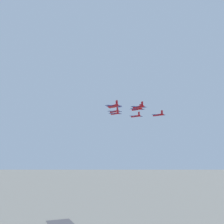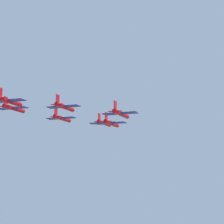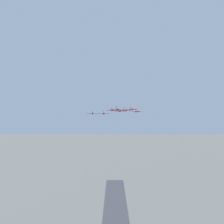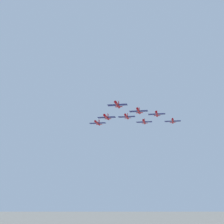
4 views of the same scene
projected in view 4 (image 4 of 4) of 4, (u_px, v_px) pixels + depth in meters
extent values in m
cylinder|color=#B20C14|center=(117.00, 105.00, 138.93)|extent=(3.45, 9.46, 1.16)
cube|color=navy|center=(117.00, 105.00, 139.53)|extent=(9.18, 4.62, 0.19)
cube|color=#B20C14|center=(119.00, 104.00, 142.98)|extent=(0.56, 1.67, 2.31)
cube|color=#B20C14|center=(119.00, 107.00, 142.63)|extent=(3.55, 1.95, 0.13)
cylinder|color=#B20C14|center=(138.00, 111.00, 150.25)|extent=(3.45, 9.46, 1.16)
cube|color=navy|center=(139.00, 111.00, 150.85)|extent=(9.18, 4.62, 0.19)
cube|color=#B20C14|center=(139.00, 110.00, 154.29)|extent=(0.56, 1.67, 2.31)
cube|color=#B20C14|center=(139.00, 113.00, 153.95)|extent=(3.55, 1.95, 0.13)
cylinder|color=#B20C14|center=(106.00, 117.00, 152.75)|extent=(3.45, 9.46, 1.16)
cube|color=navy|center=(107.00, 117.00, 153.35)|extent=(9.18, 4.62, 0.19)
cube|color=#B20C14|center=(108.00, 116.00, 156.79)|extent=(0.56, 1.67, 2.31)
cube|color=#B20C14|center=(108.00, 119.00, 156.45)|extent=(3.55, 1.95, 0.13)
cylinder|color=#B20C14|center=(157.00, 114.00, 161.87)|extent=(3.45, 9.46, 1.16)
cube|color=navy|center=(157.00, 114.00, 162.47)|extent=(9.18, 4.62, 0.19)
cube|color=#B20C14|center=(157.00, 113.00, 165.92)|extent=(0.56, 1.67, 2.31)
cube|color=#B20C14|center=(157.00, 116.00, 165.57)|extent=(3.55, 1.95, 0.13)
cylinder|color=#B20C14|center=(127.00, 116.00, 164.77)|extent=(3.45, 9.46, 1.16)
cube|color=navy|center=(127.00, 117.00, 165.37)|extent=(9.18, 4.62, 0.19)
cube|color=#B20C14|center=(128.00, 115.00, 168.82)|extent=(0.56, 1.67, 2.31)
cube|color=#B20C14|center=(128.00, 118.00, 168.47)|extent=(3.55, 1.95, 0.13)
cylinder|color=#B20C14|center=(97.00, 123.00, 167.16)|extent=(3.45, 9.46, 1.16)
cube|color=navy|center=(98.00, 123.00, 167.76)|extent=(9.18, 4.62, 0.19)
cube|color=#B20C14|center=(99.00, 122.00, 171.21)|extent=(0.56, 1.67, 2.31)
cube|color=#B20C14|center=(99.00, 124.00, 170.86)|extent=(3.55, 1.95, 0.13)
cylinder|color=#B20C14|center=(173.00, 121.00, 172.88)|extent=(3.45, 9.46, 1.16)
cube|color=navy|center=(173.00, 121.00, 173.48)|extent=(9.18, 4.62, 0.19)
cube|color=#B20C14|center=(173.00, 120.00, 176.93)|extent=(0.56, 1.67, 2.31)
cube|color=#B20C14|center=(173.00, 122.00, 176.59)|extent=(3.55, 1.95, 0.13)
cylinder|color=#B20C14|center=(144.00, 122.00, 176.00)|extent=(3.45, 9.46, 1.16)
cube|color=navy|center=(144.00, 122.00, 176.60)|extent=(9.18, 4.62, 0.19)
cube|color=#B20C14|center=(145.00, 121.00, 180.04)|extent=(0.56, 1.67, 2.31)
cube|color=#B20C14|center=(145.00, 123.00, 179.70)|extent=(3.55, 1.95, 0.13)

